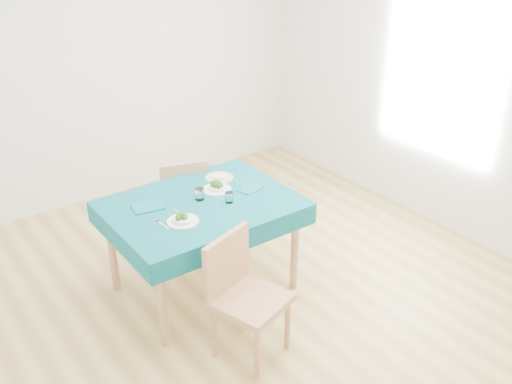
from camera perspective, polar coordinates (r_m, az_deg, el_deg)
room_shell at (r=3.93m, az=-0.00°, el=6.50°), size 4.02×4.52×2.73m
table at (r=4.39m, az=-5.28°, el=-5.47°), size 1.35×1.03×0.76m
chair_near at (r=3.68m, az=-0.51°, el=-9.46°), size 0.55×0.58×1.07m
chair_far at (r=4.95m, az=-7.45°, el=-0.04°), size 0.51×0.54×1.00m
bowl_near at (r=3.94m, az=-7.34°, el=-2.58°), size 0.22×0.22×0.07m
bowl_far at (r=4.36m, az=-3.94°, el=0.59°), size 0.22×0.22×0.07m
fork_near at (r=3.94m, az=-9.27°, el=-3.27°), size 0.03×0.17×0.00m
knife_near at (r=4.05m, az=-7.30°, el=-2.28°), size 0.04×0.22×0.00m
fork_far at (r=4.33m, az=-5.23°, el=-0.14°), size 0.06×0.18×0.00m
knife_far at (r=4.44m, az=-1.31°, el=0.69°), size 0.02×0.21×0.00m
napkin_near at (r=4.18m, az=-10.76°, el=-1.50°), size 0.24×0.19×0.01m
napkin_far at (r=4.38m, az=-0.58°, el=0.36°), size 0.21×0.17×0.01m
tumbler_center at (r=4.23m, az=-5.67°, el=-0.21°), size 0.07×0.07×0.09m
tumbler_side at (r=4.18m, az=-2.71°, el=-0.53°), size 0.06×0.06×0.08m
side_plate at (r=4.56m, az=-3.68°, el=1.44°), size 0.22×0.22×0.01m
bread_slice at (r=4.56m, az=-3.68°, el=1.59°), size 0.15×0.15×0.02m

